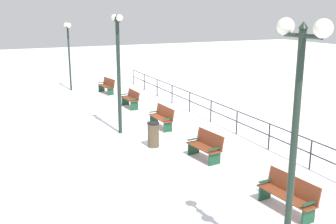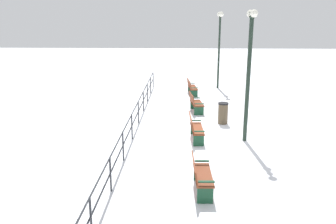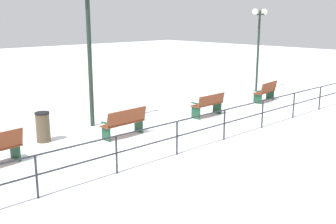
{
  "view_description": "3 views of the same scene",
  "coord_description": "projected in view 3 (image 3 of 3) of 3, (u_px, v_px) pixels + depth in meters",
  "views": [
    {
      "loc": [
        6.65,
        15.53,
        5.01
      ],
      "look_at": [
        -0.29,
        0.26,
        0.75
      ],
      "focal_mm": 43.6,
      "sensor_mm": 36.0,
      "label": 1
    },
    {
      "loc": [
        -0.7,
        -12.64,
        4.56
      ],
      "look_at": [
        -1.15,
        -0.57,
        1.25
      ],
      "focal_mm": 37.24,
      "sensor_mm": 36.0,
      "label": 2
    },
    {
      "loc": [
        -10.39,
        7.76,
        3.8
      ],
      "look_at": [
        -1.8,
        -0.36,
        1.05
      ],
      "focal_mm": 43.94,
      "sensor_mm": 36.0,
      "label": 3
    }
  ],
  "objects": [
    {
      "name": "lamppost_near",
      "position": [
        259.0,
        30.0,
        20.66
      ],
      "size": [
        0.3,
        1.11,
        4.19
      ],
      "color": "#1E2D23",
      "rests_on": "ground"
    },
    {
      "name": "bench_nearest",
      "position": [
        266.0,
        91.0,
        18.74
      ],
      "size": [
        0.71,
        1.56,
        0.91
      ],
      "rotation": [
        0.0,
        0.0,
        0.15
      ],
      "color": "brown",
      "rests_on": "ground"
    },
    {
      "name": "ground_plane",
      "position": [
        122.0,
        136.0,
        13.41
      ],
      "size": [
        80.0,
        80.0,
        0.0
      ],
      "primitive_type": "plane",
      "color": "white",
      "rests_on": "ground"
    },
    {
      "name": "bench_third",
      "position": [
        124.0,
        122.0,
        13.2
      ],
      "size": [
        0.56,
        1.59,
        0.93
      ],
      "rotation": [
        0.0,
        0.0,
        0.05
      ],
      "color": "brown",
      "rests_on": "ground"
    },
    {
      "name": "bench_second",
      "position": [
        208.0,
        104.0,
        15.93
      ],
      "size": [
        0.55,
        1.5,
        0.89
      ],
      "rotation": [
        0.0,
        0.0,
        0.03
      ],
      "color": "brown",
      "rests_on": "ground"
    },
    {
      "name": "lamppost_middle",
      "position": [
        89.0,
        39.0,
        13.97
      ],
      "size": [
        0.26,
        0.92,
        4.8
      ],
      "color": "#1E2D23",
      "rests_on": "ground"
    },
    {
      "name": "trash_bin",
      "position": [
        43.0,
        127.0,
        12.69
      ],
      "size": [
        0.45,
        0.45,
        0.94
      ],
      "color": "brown",
      "rests_on": "ground"
    },
    {
      "name": "waterfront_railing",
      "position": [
        177.0,
        132.0,
        11.45
      ],
      "size": [
        0.05,
        20.95,
        0.99
      ],
      "color": "#26282D",
      "rests_on": "ground"
    }
  ]
}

